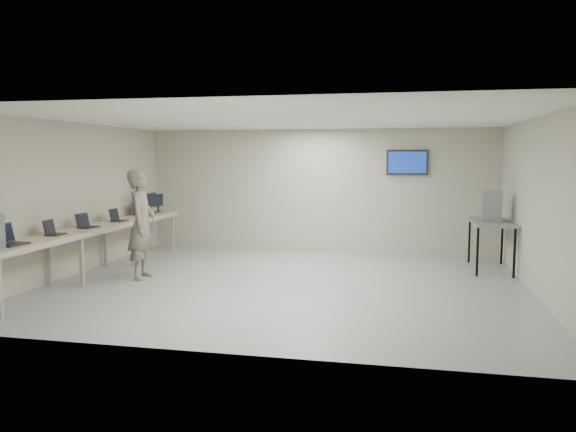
# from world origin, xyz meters

# --- Properties ---
(room) EXTENTS (8.01, 7.01, 2.81)m
(room) POSITION_xyz_m (0.03, 0.06, 1.41)
(room) COLOR #A2A2A2
(room) RESTS_ON ground
(workbench) EXTENTS (0.76, 6.00, 0.90)m
(workbench) POSITION_xyz_m (-3.59, 0.00, 0.83)
(workbench) COLOR beige
(workbench) RESTS_ON ground
(laptop_0) EXTENTS (0.35, 0.42, 0.31)m
(laptop_0) POSITION_xyz_m (-3.60, -2.24, 0.98)
(laptop_0) COLOR black
(laptop_0) RESTS_ON workbench
(laptop_1) EXTENTS (0.29, 0.34, 0.25)m
(laptop_1) POSITION_xyz_m (-3.63, -1.17, 0.97)
(laptop_1) COLOR black
(laptop_1) RESTS_ON workbench
(laptop_2) EXTENTS (0.33, 0.37, 0.26)m
(laptop_2) POSITION_xyz_m (-3.63, -0.20, 0.97)
(laptop_2) COLOR black
(laptop_2) RESTS_ON workbench
(laptop_3) EXTENTS (0.28, 0.33, 0.25)m
(laptop_3) POSITION_xyz_m (-3.60, 0.86, 0.97)
(laptop_3) COLOR black
(laptop_3) RESTS_ON workbench
(laptop_4) EXTENTS (0.41, 0.45, 0.30)m
(laptop_4) POSITION_xyz_m (-3.63, 2.00, 0.98)
(laptop_4) COLOR black
(laptop_4) RESTS_ON workbench
(monitor_near) EXTENTS (0.21, 0.48, 0.47)m
(monitor_near) POSITION_xyz_m (-3.60, 2.35, 1.18)
(monitor_near) COLOR black
(monitor_near) RESTS_ON workbench
(monitor_far) EXTENTS (0.19, 0.43, 0.42)m
(monitor_far) POSITION_xyz_m (-3.60, 2.75, 1.15)
(monitor_far) COLOR black
(monitor_far) RESTS_ON workbench
(soldier) EXTENTS (0.58, 0.78, 1.96)m
(soldier) POSITION_xyz_m (-2.61, -0.08, 0.98)
(soldier) COLOR #6F7257
(soldier) RESTS_ON ground
(side_table) EXTENTS (0.73, 1.57, 0.94)m
(side_table) POSITION_xyz_m (3.60, 2.00, 0.87)
(side_table) COLOR gray
(side_table) RESTS_ON ground
(storage_bins) EXTENTS (0.37, 0.41, 0.58)m
(storage_bins) POSITION_xyz_m (3.58, 2.00, 1.23)
(storage_bins) COLOR #949699
(storage_bins) RESTS_ON side_table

